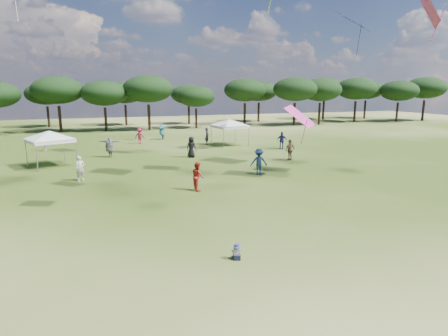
{
  "coord_description": "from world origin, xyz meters",
  "views": [
    {
      "loc": [
        -4.52,
        -9.14,
        5.73
      ],
      "look_at": [
        0.86,
        6.0,
        2.32
      ],
      "focal_mm": 30.0,
      "sensor_mm": 36.0,
      "label": 1
    }
  ],
  "objects": [
    {
      "name": "ground",
      "position": [
        0.0,
        0.0,
        0.0
      ],
      "size": [
        140.0,
        140.0,
        0.0
      ],
      "primitive_type": "plane",
      "color": "#3B5218",
      "rests_on": "ground"
    },
    {
      "name": "tent_right",
      "position": [
        8.84,
        26.71,
        2.55
      ],
      "size": [
        6.1,
        6.1,
        2.97
      ],
      "rotation": [
        0.0,
        0.0,
        0.13
      ],
      "color": "gray",
      "rests_on": "ground"
    },
    {
      "name": "tent_left",
      "position": [
        -7.48,
        21.17,
        2.57
      ],
      "size": [
        5.5,
        5.5,
        2.99
      ],
      "rotation": [
        0.0,
        0.0,
        0.37
      ],
      "color": "gray",
      "rests_on": "ground"
    },
    {
      "name": "tree_line",
      "position": [
        2.39,
        47.41,
        5.42
      ],
      "size": [
        108.78,
        17.63,
        7.77
      ],
      "color": "black",
      "rests_on": "ground"
    },
    {
      "name": "festival_crowd",
      "position": [
        -1.1,
        22.97,
        0.86
      ],
      "size": [
        28.26,
        24.03,
        1.8
      ],
      "color": "black",
      "rests_on": "ground"
    },
    {
      "name": "toddler",
      "position": [
        -0.11,
        1.93,
        0.25
      ],
      "size": [
        0.41,
        0.45,
        0.56
      ],
      "rotation": [
        0.0,
        0.0,
        -0.29
      ],
      "color": "black",
      "rests_on": "ground"
    }
  ]
}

